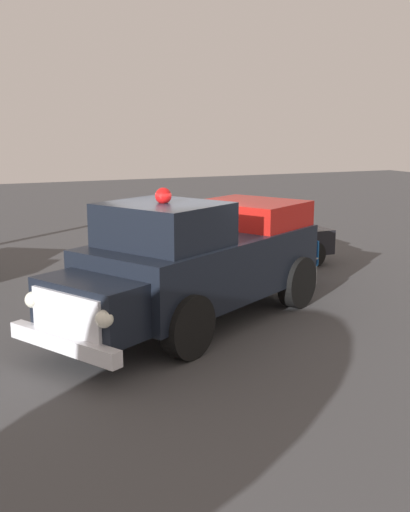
{
  "coord_description": "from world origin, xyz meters",
  "views": [
    {
      "loc": [
        -10.23,
        3.98,
        3.61
      ],
      "look_at": [
        -0.01,
        -0.46,
        1.22
      ],
      "focal_mm": 43.0,
      "sensor_mm": 36.0,
      "label": 1
    }
  ],
  "objects": [
    {
      "name": "lawn_chair_by_car",
      "position": [
        2.32,
        0.37,
        0.59
      ],
      "size": [
        0.69,
        0.69,
        1.02
      ],
      "color": "#B7BABF",
      "rests_on": "ground"
    },
    {
      "name": "lawn_chair_spare",
      "position": [
        7.8,
        -4.16,
        0.59
      ],
      "size": [
        0.62,
        0.62,
        1.02
      ],
      "color": "#B7BABF",
      "rests_on": "ground"
    },
    {
      "name": "lawn_chair_near_truck",
      "position": [
        1.52,
        -3.69,
        0.59
      ],
      "size": [
        0.61,
        0.61,
        1.02
      ],
      "color": "#B7BABF",
      "rests_on": "ground"
    },
    {
      "name": "ground_plane",
      "position": [
        0.0,
        0.0,
        0.0
      ],
      "size": [
        60.0,
        60.0,
        0.0
      ],
      "primitive_type": "plane",
      "color": "#424244"
    },
    {
      "name": "spectator_seated",
      "position": [
        1.49,
        -3.56,
        0.7
      ],
      "size": [
        0.5,
        0.61,
        1.29
      ],
      "color": "#383842",
      "rests_on": "ground"
    },
    {
      "name": "classic_hot_rod",
      "position": [
        3.69,
        -3.24,
        0.75
      ],
      "size": [
        1.9,
        4.36,
        1.46
      ],
      "color": "black",
      "rests_on": "ground"
    },
    {
      "name": "vintage_fire_truck",
      "position": [
        -0.12,
        -0.25,
        1.2
      ],
      "size": [
        4.8,
        6.25,
        2.59
      ],
      "color": "black",
      "rests_on": "ground"
    }
  ]
}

